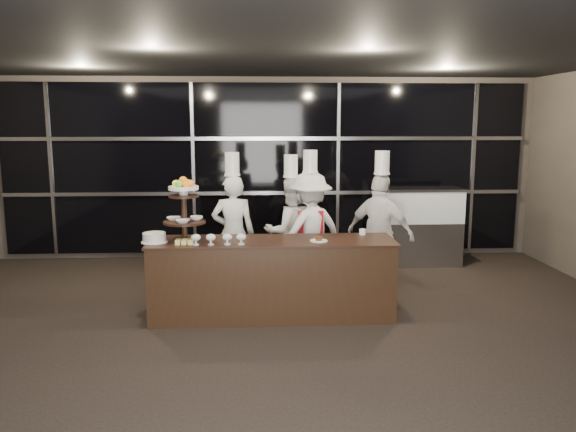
{
  "coord_description": "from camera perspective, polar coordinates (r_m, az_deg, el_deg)",
  "views": [
    {
      "loc": [
        -0.14,
        -4.4,
        2.27
      ],
      "look_at": [
        0.22,
        2.25,
        1.15
      ],
      "focal_mm": 35.0,
      "sensor_mm": 36.0,
      "label": 1
    }
  ],
  "objects": [
    {
      "name": "room",
      "position": [
        4.47,
        -1.23,
        -0.37
      ],
      "size": [
        10.0,
        10.0,
        10.0
      ],
      "color": "black",
      "rests_on": "ground"
    },
    {
      "name": "window_wall",
      "position": [
        9.37,
        -2.23,
        4.84
      ],
      "size": [
        8.6,
        0.1,
        2.8
      ],
      "color": "black",
      "rests_on": "ground"
    },
    {
      "name": "buffet_counter",
      "position": [
        6.6,
        -1.6,
        -6.32
      ],
      "size": [
        2.84,
        0.74,
        0.92
      ],
      "color": "black",
      "rests_on": "ground"
    },
    {
      "name": "display_stand",
      "position": [
        6.47,
        -10.53,
        1.12
      ],
      "size": [
        0.48,
        0.48,
        0.74
      ],
      "color": "black",
      "rests_on": "buffet_counter"
    },
    {
      "name": "compotes",
      "position": [
        6.27,
        -7.05,
        -2.19
      ],
      "size": [
        0.61,
        0.11,
        0.12
      ],
      "color": "silver",
      "rests_on": "buffet_counter"
    },
    {
      "name": "layer_cake",
      "position": [
        6.54,
        -13.42,
        -2.15
      ],
      "size": [
        0.3,
        0.3,
        0.11
      ],
      "color": "white",
      "rests_on": "buffet_counter"
    },
    {
      "name": "pastry_squares",
      "position": [
        6.38,
        -10.48,
        -2.58
      ],
      "size": [
        0.2,
        0.13,
        0.05
      ],
      "color": "#E9D672",
      "rests_on": "buffet_counter"
    },
    {
      "name": "small_plate",
      "position": [
        6.43,
        3.15,
        -2.45
      ],
      "size": [
        0.2,
        0.2,
        0.05
      ],
      "color": "white",
      "rests_on": "buffet_counter"
    },
    {
      "name": "chef_cup",
      "position": [
        6.85,
        7.58,
        -1.61
      ],
      "size": [
        0.08,
        0.08,
        0.07
      ],
      "primitive_type": "cylinder",
      "color": "white",
      "rests_on": "buffet_counter"
    },
    {
      "name": "display_case",
      "position": [
        9.21,
        13.17,
        -0.61
      ],
      "size": [
        1.31,
        0.57,
        1.24
      ],
      "color": "#A5A5AA",
      "rests_on": "ground"
    },
    {
      "name": "chef_a",
      "position": [
        7.57,
        -5.58,
        -1.55
      ],
      "size": [
        0.58,
        0.38,
        1.88
      ],
      "color": "white",
      "rests_on": "ground"
    },
    {
      "name": "chef_b",
      "position": [
        7.75,
        0.28,
        -1.52
      ],
      "size": [
        0.85,
        0.72,
        1.83
      ],
      "color": "white",
      "rests_on": "ground"
    },
    {
      "name": "chef_c",
      "position": [
        7.63,
        2.23,
        -1.47
      ],
      "size": [
        1.19,
        1.04,
        1.9
      ],
      "color": "white",
      "rests_on": "ground"
    },
    {
      "name": "chef_d",
      "position": [
        7.52,
        9.35,
        -1.7
      ],
      "size": [
        0.98,
        0.88,
        1.9
      ],
      "color": "white",
      "rests_on": "ground"
    }
  ]
}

